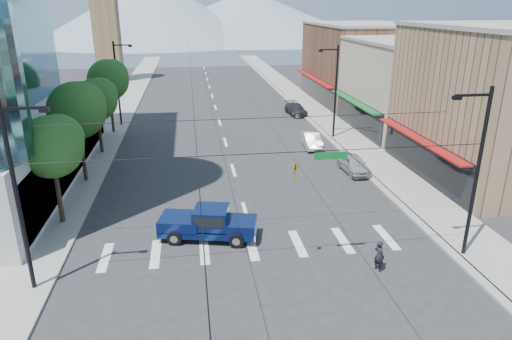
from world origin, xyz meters
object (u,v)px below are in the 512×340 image
(pickup_truck, at_px, (208,223))
(parked_car_near, at_px, (354,164))
(pedestrian, at_px, (379,256))
(parked_car_mid, at_px, (312,140))
(parked_car_far, at_px, (296,109))

(pickup_truck, height_order, parked_car_near, pickup_truck)
(pickup_truck, relative_size, pedestrian, 3.54)
(pedestrian, distance_m, parked_car_near, 14.30)
(pickup_truck, xyz_separation_m, pedestrian, (8.30, -4.58, -0.15))
(parked_car_mid, relative_size, parked_car_far, 0.90)
(parked_car_far, bearing_deg, parked_car_mid, -101.63)
(pedestrian, xyz_separation_m, parked_car_far, (3.63, 34.28, -0.15))
(parked_car_mid, height_order, parked_car_far, parked_car_mid)
(parked_car_near, bearing_deg, pickup_truck, -144.90)
(pickup_truck, distance_m, parked_car_far, 32.01)
(pickup_truck, bearing_deg, parked_car_far, 80.97)
(pedestrian, distance_m, parked_car_mid, 20.99)
(pickup_truck, distance_m, parked_car_mid, 19.33)
(parked_car_near, xyz_separation_m, parked_car_mid, (-1.57, 7.06, -0.01))
(pedestrian, bearing_deg, pickup_truck, 36.72)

